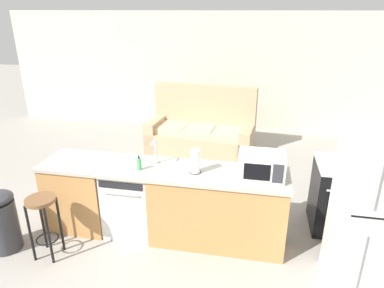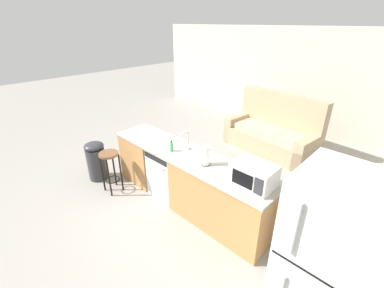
{
  "view_description": "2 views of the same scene",
  "coord_description": "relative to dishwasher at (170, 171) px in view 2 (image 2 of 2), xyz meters",
  "views": [
    {
      "loc": [
        1.2,
        -3.47,
        2.63
      ],
      "look_at": [
        0.36,
        0.77,
        0.92
      ],
      "focal_mm": 32.0,
      "sensor_mm": 36.0,
      "label": 1
    },
    {
      "loc": [
        2.57,
        -2.39,
        2.7
      ],
      "look_at": [
        0.18,
        0.08,
        1.05
      ],
      "focal_mm": 24.0,
      "sensor_mm": 36.0,
      "label": 2
    }
  ],
  "objects": [
    {
      "name": "dishwasher",
      "position": [
        0.0,
        0.0,
        0.0
      ],
      "size": [
        0.58,
        0.61,
        0.84
      ],
      "color": "white",
      "rests_on": "ground_plane"
    },
    {
      "name": "sink_faucet",
      "position": [
        0.3,
        0.11,
        0.61
      ],
      "size": [
        0.07,
        0.18,
        0.3
      ],
      "color": "silver",
      "rests_on": "kitchen_counter"
    },
    {
      "name": "ground_plane",
      "position": [
        0.25,
        0.0,
        -0.42
      ],
      "size": [
        24.0,
        24.0,
        0.0
      ],
      "primitive_type": "plane",
      "color": "gray"
    },
    {
      "name": "bar_stool",
      "position": [
        -0.77,
        -0.66,
        0.11
      ],
      "size": [
        0.32,
        0.32,
        0.74
      ],
      "color": "brown",
      "rests_on": "ground_plane"
    },
    {
      "name": "refrigerator",
      "position": [
        2.6,
        -0.55,
        0.44
      ],
      "size": [
        0.72,
        0.73,
        1.72
      ],
      "color": "silver",
      "rests_on": "ground_plane"
    },
    {
      "name": "trash_bin",
      "position": [
        -1.32,
        -0.65,
        -0.04
      ],
      "size": [
        0.35,
        0.35,
        0.74
      ],
      "color": "#333338",
      "rests_on": "ground_plane"
    },
    {
      "name": "soap_bottle",
      "position": [
        0.16,
        -0.09,
        0.55
      ],
      "size": [
        0.06,
        0.06,
        0.18
      ],
      "color": "#4CB266",
      "rests_on": "kitchen_counter"
    },
    {
      "name": "microwave",
      "position": [
        1.54,
        -0.0,
        0.62
      ],
      "size": [
        0.5,
        0.37,
        0.28
      ],
      "color": "white",
      "rests_on": "kitchen_counter"
    },
    {
      "name": "wall_back",
      "position": [
        0.55,
        4.2,
        0.88
      ],
      "size": [
        10.0,
        0.06,
        2.6
      ],
      "color": "beige",
      "rests_on": "ground_plane"
    },
    {
      "name": "stove_range",
      "position": [
        2.6,
        0.55,
        0.03
      ],
      "size": [
        0.76,
        0.68,
        0.9
      ],
      "color": "black",
      "rests_on": "ground_plane"
    },
    {
      "name": "paper_towel_roll",
      "position": [
        0.81,
        -0.04,
        0.62
      ],
      "size": [
        0.14,
        0.14,
        0.28
      ],
      "color": "#4C4C51",
      "rests_on": "kitchen_counter"
    },
    {
      "name": "couch",
      "position": [
        0.42,
        2.75,
        -0.03
      ],
      "size": [
        2.08,
        1.09,
        1.27
      ],
      "color": "tan",
      "rests_on": "ground_plane"
    },
    {
      "name": "kitchen_counter",
      "position": [
        0.49,
        0.0,
        -0.0
      ],
      "size": [
        2.94,
        0.66,
        0.9
      ],
      "color": "#B77F47",
      "rests_on": "ground_plane"
    },
    {
      "name": "kettle",
      "position": [
        2.43,
        0.42,
        0.56
      ],
      "size": [
        0.21,
        0.17,
        0.19
      ],
      "color": "silver",
      "rests_on": "stove_range"
    }
  ]
}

